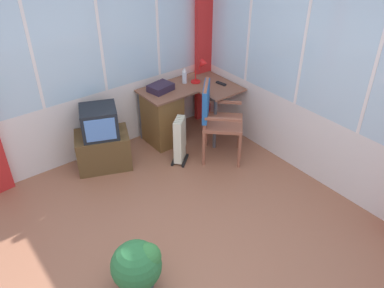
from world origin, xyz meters
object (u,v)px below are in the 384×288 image
object	(u,v)px
spray_bottle	(184,76)
potted_plant	(138,266)
space_heater	(180,139)
paper_tray	(161,88)
wooden_armchair	(213,112)
desk	(166,115)
tv_remote	(221,84)
desk_lamp	(203,67)
tv_on_stand	(102,141)

from	to	relation	value
spray_bottle	potted_plant	distance (m)	2.77
space_heater	potted_plant	size ratio (longest dim) A/B	1.24
paper_tray	wooden_armchair	world-z (taller)	wooden_armchair
potted_plant	desk	bearing A→B (deg)	50.03
space_heater	tv_remote	bearing A→B (deg)	15.36
desk	paper_tray	world-z (taller)	paper_tray
desk_lamp	potted_plant	distance (m)	2.86
desk_lamp	spray_bottle	size ratio (longest dim) A/B	1.55
spray_bottle	wooden_armchair	distance (m)	0.77
desk	tv_remote	xyz separation A→B (m)	(0.73, -0.27, 0.35)
tv_remote	paper_tray	size ratio (longest dim) A/B	0.50
tv_remote	potted_plant	size ratio (longest dim) A/B	0.30
desk	paper_tray	xyz separation A→B (m)	(-0.02, 0.06, 0.38)
tv_remote	paper_tray	xyz separation A→B (m)	(-0.75, 0.33, 0.03)
desk	tv_remote	distance (m)	0.85
tv_remote	tv_on_stand	distance (m)	1.75
desk_lamp	paper_tray	distance (m)	0.63
spray_bottle	tv_on_stand	distance (m)	1.41
paper_tray	potted_plant	bearing A→B (deg)	-128.72
wooden_armchair	tv_on_stand	bearing A→B (deg)	151.58
tv_on_stand	potted_plant	distance (m)	1.93
desk	tv_on_stand	xyz separation A→B (m)	(-0.95, -0.02, -0.04)
paper_tray	tv_on_stand	size ratio (longest dim) A/B	0.37
tv_on_stand	paper_tray	bearing A→B (deg)	4.74
desk	tv_remote	world-z (taller)	tv_remote
wooden_armchair	tv_on_stand	distance (m)	1.40
spray_bottle	paper_tray	distance (m)	0.39
tv_on_stand	potted_plant	size ratio (longest dim) A/B	1.64
potted_plant	desk_lamp	bearing A→B (deg)	40.06
space_heater	spray_bottle	bearing A→B (deg)	48.92
desk_lamp	tv_on_stand	size ratio (longest dim) A/B	0.41
tv_remote	paper_tray	world-z (taller)	paper_tray
tv_remote	tv_on_stand	xyz separation A→B (m)	(-1.68, 0.25, -0.39)
tv_on_stand	desk_lamp	bearing A→B (deg)	-1.60
paper_tray	wooden_armchair	distance (m)	0.80
desk_lamp	wooden_armchair	distance (m)	0.75
space_heater	desk_lamp	bearing A→B (deg)	32.21
wooden_armchair	spray_bottle	bearing A→B (deg)	81.45
desk	desk_lamp	distance (m)	0.80
desk	space_heater	size ratio (longest dim) A/B	1.94
space_heater	paper_tray	bearing A→B (deg)	79.23
spray_bottle	potted_plant	bearing A→B (deg)	-135.07
tv_remote	tv_on_stand	bearing A→B (deg)	162.26
spray_bottle	wooden_armchair	size ratio (longest dim) A/B	0.21
desk_lamp	tv_remote	xyz separation A→B (m)	(0.16, -0.21, -0.20)
desk	tv_remote	size ratio (longest dim) A/B	7.95
tv_remote	wooden_armchair	world-z (taller)	wooden_armchair
desk	desk_lamp	bearing A→B (deg)	-6.26
potted_plant	tv_remote	bearing A→B (deg)	34.71
paper_tray	space_heater	bearing A→B (deg)	-100.77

